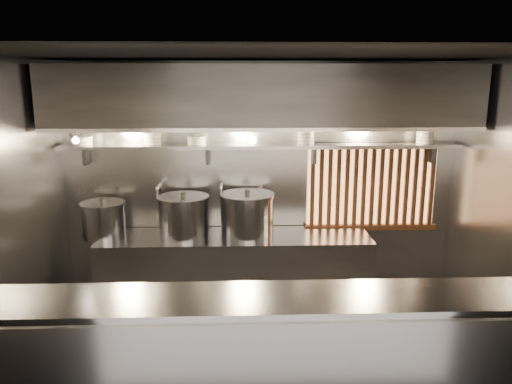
{
  "coord_description": "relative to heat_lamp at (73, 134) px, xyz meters",
  "views": [
    {
      "loc": [
        -0.26,
        -4.17,
        2.62
      ],
      "look_at": [
        -0.09,
        0.55,
        1.53
      ],
      "focal_mm": 35.0,
      "sensor_mm": 36.0,
      "label": 1
    }
  ],
  "objects": [
    {
      "name": "ceiling",
      "position": [
        1.9,
        -0.85,
        0.73
      ],
      "size": [
        4.5,
        4.5,
        0.0
      ],
      "primitive_type": "plane",
      "rotation": [
        3.14,
        0.0,
        0.0
      ],
      "color": "black",
      "rests_on": "wall_back"
    },
    {
      "name": "bowl_stack_0",
      "position": [
        -0.05,
        0.47,
        -0.12
      ],
      "size": [
        0.2,
        0.2,
        0.09
      ],
      "color": "white",
      "rests_on": "bowl_shelf"
    },
    {
      "name": "stock_pot_left",
      "position": [
        0.16,
        0.31,
        -0.97
      ],
      "size": [
        0.58,
        0.58,
        0.43
      ],
      "rotation": [
        0.0,
        0.0,
        -0.21
      ],
      "color": "#9E9EA3",
      "rests_on": "cooking_bench"
    },
    {
      "name": "exhaust_hood",
      "position": [
        1.9,
        0.25,
        0.36
      ],
      "size": [
        4.4,
        0.81,
        0.65
      ],
      "color": "#2D2D30",
      "rests_on": "ceiling"
    },
    {
      "name": "wall_left",
      "position": [
        -0.35,
        -0.85,
        -0.67
      ],
      "size": [
        0.0,
        3.0,
        3.0
      ],
      "primitive_type": "plane",
      "rotation": [
        1.57,
        0.0,
        1.57
      ],
      "color": "gray",
      "rests_on": "floor"
    },
    {
      "name": "serving_counter",
      "position": [
        1.9,
        -1.81,
        -1.5
      ],
      "size": [
        4.5,
        0.56,
        1.13
      ],
      "color": "#9E9EA3",
      "rests_on": "floor"
    },
    {
      "name": "stock_pot_mid",
      "position": [
        1.74,
        0.29,
        -0.93
      ],
      "size": [
        0.76,
        0.76,
        0.52
      ],
      "rotation": [
        0.0,
        0.0,
        -0.33
      ],
      "color": "#9E9EA3",
      "rests_on": "cooking_bench"
    },
    {
      "name": "bowl_stack_3",
      "position": [
        2.39,
        0.47,
        -0.08
      ],
      "size": [
        0.2,
        0.2,
        0.17
      ],
      "color": "white",
      "rests_on": "bowl_shelf"
    },
    {
      "name": "pendant_bulb",
      "position": [
        1.8,
        0.35,
        -0.11
      ],
      "size": [
        0.09,
        0.09,
        0.19
      ],
      "color": "#2D2D30",
      "rests_on": "exhaust_hood"
    },
    {
      "name": "bowl_stack_4",
      "position": [
        3.73,
        0.47,
        -0.08
      ],
      "size": [
        0.2,
        0.2,
        0.17
      ],
      "color": "white",
      "rests_on": "bowl_shelf"
    },
    {
      "name": "faucet_left",
      "position": [
        0.75,
        0.52,
        -0.76
      ],
      "size": [
        0.04,
        0.3,
        0.5
      ],
      "color": "silver",
      "rests_on": "wall_back"
    },
    {
      "name": "wood_screen",
      "position": [
        3.2,
        0.6,
        -0.69
      ],
      "size": [
        1.56,
        0.09,
        1.04
      ],
      "color": "#FFBA72",
      "rests_on": "wall_back"
    },
    {
      "name": "bowl_stack_1",
      "position": [
        0.7,
        0.47,
        -0.1
      ],
      "size": [
        0.21,
        0.21,
        0.13
      ],
      "color": "white",
      "rests_on": "bowl_shelf"
    },
    {
      "name": "faucet_right",
      "position": [
        1.45,
        0.52,
        -0.76
      ],
      "size": [
        0.04,
        0.3,
        0.5
      ],
      "color": "silver",
      "rests_on": "wall_back"
    },
    {
      "name": "bowl_stack_2",
      "position": [
        1.18,
        0.47,
        -0.12
      ],
      "size": [
        0.21,
        0.21,
        0.09
      ],
      "color": "white",
      "rests_on": "bowl_shelf"
    },
    {
      "name": "floor",
      "position": [
        1.9,
        -0.85,
        -2.07
      ],
      "size": [
        4.5,
        4.5,
        0.0
      ],
      "primitive_type": "plane",
      "color": "black",
      "rests_on": "ground"
    },
    {
      "name": "bowl_shelf",
      "position": [
        1.9,
        0.47,
        -0.19
      ],
      "size": [
        4.4,
        0.34,
        0.04
      ],
      "primitive_type": "cube",
      "color": "#9E9EA3",
      "rests_on": "wall_back"
    },
    {
      "name": "heat_lamp",
      "position": [
        0.0,
        0.0,
        0.0
      ],
      "size": [
        0.25,
        0.35,
        0.2
      ],
      "color": "#9E9EA3",
      "rests_on": "exhaust_hood"
    },
    {
      "name": "wall_back",
      "position": [
        1.9,
        0.65,
        -0.67
      ],
      "size": [
        4.5,
        0.0,
        4.5
      ],
      "primitive_type": "plane",
      "rotation": [
        1.57,
        0.0,
        0.0
      ],
      "color": "gray",
      "rests_on": "floor"
    },
    {
      "name": "stock_pot_right",
      "position": [
        1.04,
        0.29,
        -0.94
      ],
      "size": [
        0.65,
        0.65,
        0.5
      ],
      "rotation": [
        0.0,
        0.0,
        -0.16
      ],
      "color": "#9E9EA3",
      "rests_on": "cooking_bench"
    },
    {
      "name": "cooking_bench",
      "position": [
        1.6,
        0.28,
        -1.62
      ],
      "size": [
        3.0,
        0.7,
        0.9
      ],
      "primitive_type": "cube",
      "color": "#9E9EA3",
      "rests_on": "floor"
    }
  ]
}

